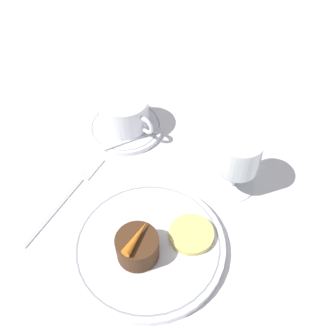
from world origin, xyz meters
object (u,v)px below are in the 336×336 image
(dessert_cake, at_px, (138,248))
(fork, at_px, (72,189))
(wine_glass, at_px, (238,157))
(dinner_plate, at_px, (149,246))
(coffee_cup, at_px, (125,112))

(dessert_cake, bearing_deg, fork, 175.43)
(wine_glass, distance_m, fork, 0.28)
(wine_glass, bearing_deg, dinner_plate, -97.07)
(coffee_cup, height_order, fork, coffee_cup)
(dessert_cake, bearing_deg, dinner_plate, 92.40)
(dinner_plate, bearing_deg, dessert_cake, -87.60)
(wine_glass, height_order, dessert_cake, wine_glass)
(dinner_plate, relative_size, wine_glass, 2.08)
(coffee_cup, relative_size, dessert_cake, 1.87)
(coffee_cup, relative_size, fork, 0.59)
(dinner_plate, relative_size, dessert_cake, 3.72)
(fork, bearing_deg, dessert_cake, -4.57)
(wine_glass, bearing_deg, dessert_cake, -96.10)
(dinner_plate, bearing_deg, coffee_cup, 143.22)
(fork, relative_size, dessert_cake, 3.19)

